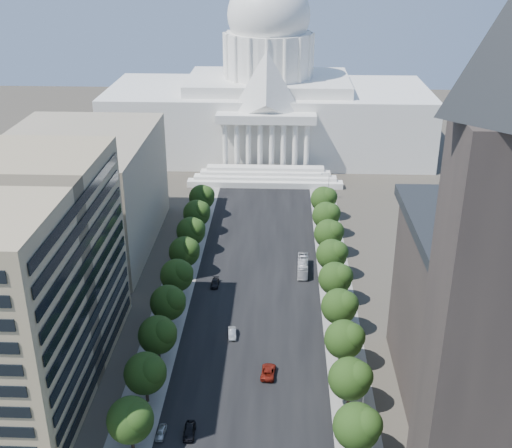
# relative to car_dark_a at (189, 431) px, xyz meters

# --- Properties ---
(road_asphalt) EXTENTS (30.00, 260.00, 0.01)m
(road_asphalt) POSITION_rel_car_dark_a_xyz_m (9.25, 62.20, -0.81)
(road_asphalt) COLOR black
(road_asphalt) RESTS_ON ground
(sidewalk_left) EXTENTS (8.00, 260.00, 0.02)m
(sidewalk_left) POSITION_rel_car_dark_a_xyz_m (-9.75, 62.20, -0.81)
(sidewalk_left) COLOR gray
(sidewalk_left) RESTS_ON ground
(sidewalk_right) EXTENTS (8.00, 260.00, 0.02)m
(sidewalk_right) POSITION_rel_car_dark_a_xyz_m (28.25, 62.20, -0.81)
(sidewalk_right) COLOR gray
(sidewalk_right) RESTS_ON ground
(capitol) EXTENTS (120.00, 56.00, 73.00)m
(capitol) POSITION_rel_car_dark_a_xyz_m (9.25, 157.09, 19.20)
(capitol) COLOR white
(capitol) RESTS_ON ground
(office_block_left_far) EXTENTS (38.00, 52.00, 30.00)m
(office_block_left_far) POSITION_rel_car_dark_a_xyz_m (-38.75, 72.20, 14.19)
(office_block_left_far) COLOR gray
(office_block_left_far) RESTS_ON ground
(tree_l_b) EXTENTS (7.79, 7.60, 9.97)m
(tree_l_b) POSITION_rel_car_dark_a_xyz_m (-8.41, -3.99, 5.65)
(tree_l_b) COLOR #33261C
(tree_l_b) RESTS_ON ground
(tree_l_c) EXTENTS (7.79, 7.60, 9.97)m
(tree_l_c) POSITION_rel_car_dark_a_xyz_m (-8.41, 8.01, 5.65)
(tree_l_c) COLOR #33261C
(tree_l_c) RESTS_ON ground
(tree_l_d) EXTENTS (7.79, 7.60, 9.97)m
(tree_l_d) POSITION_rel_car_dark_a_xyz_m (-8.41, 20.01, 5.65)
(tree_l_d) COLOR #33261C
(tree_l_d) RESTS_ON ground
(tree_l_e) EXTENTS (7.79, 7.60, 9.97)m
(tree_l_e) POSITION_rel_car_dark_a_xyz_m (-8.41, 32.01, 5.65)
(tree_l_e) COLOR #33261C
(tree_l_e) RESTS_ON ground
(tree_l_f) EXTENTS (7.79, 7.60, 9.97)m
(tree_l_f) POSITION_rel_car_dark_a_xyz_m (-8.41, 44.01, 5.65)
(tree_l_f) COLOR #33261C
(tree_l_f) RESTS_ON ground
(tree_l_g) EXTENTS (7.79, 7.60, 9.97)m
(tree_l_g) POSITION_rel_car_dark_a_xyz_m (-8.41, 56.01, 5.65)
(tree_l_g) COLOR #33261C
(tree_l_g) RESTS_ON ground
(tree_l_h) EXTENTS (7.79, 7.60, 9.97)m
(tree_l_h) POSITION_rel_car_dark_a_xyz_m (-8.41, 68.01, 5.65)
(tree_l_h) COLOR #33261C
(tree_l_h) RESTS_ON ground
(tree_l_i) EXTENTS (7.79, 7.60, 9.97)m
(tree_l_i) POSITION_rel_car_dark_a_xyz_m (-8.41, 80.01, 5.65)
(tree_l_i) COLOR #33261C
(tree_l_i) RESTS_ON ground
(tree_l_j) EXTENTS (7.79, 7.60, 9.97)m
(tree_l_j) POSITION_rel_car_dark_a_xyz_m (-8.41, 92.01, 5.65)
(tree_l_j) COLOR #33261C
(tree_l_j) RESTS_ON ground
(tree_r_b) EXTENTS (7.79, 7.60, 9.97)m
(tree_r_b) POSITION_rel_car_dark_a_xyz_m (27.59, -3.99, 5.65)
(tree_r_b) COLOR #33261C
(tree_r_b) RESTS_ON ground
(tree_r_c) EXTENTS (7.79, 7.60, 9.97)m
(tree_r_c) POSITION_rel_car_dark_a_xyz_m (27.59, 8.01, 5.65)
(tree_r_c) COLOR #33261C
(tree_r_c) RESTS_ON ground
(tree_r_d) EXTENTS (7.79, 7.60, 9.97)m
(tree_r_d) POSITION_rel_car_dark_a_xyz_m (27.59, 20.01, 5.65)
(tree_r_d) COLOR #33261C
(tree_r_d) RESTS_ON ground
(tree_r_e) EXTENTS (7.79, 7.60, 9.97)m
(tree_r_e) POSITION_rel_car_dark_a_xyz_m (27.59, 32.01, 5.65)
(tree_r_e) COLOR #33261C
(tree_r_e) RESTS_ON ground
(tree_r_f) EXTENTS (7.79, 7.60, 9.97)m
(tree_r_f) POSITION_rel_car_dark_a_xyz_m (27.59, 44.01, 5.65)
(tree_r_f) COLOR #33261C
(tree_r_f) RESTS_ON ground
(tree_r_g) EXTENTS (7.79, 7.60, 9.97)m
(tree_r_g) POSITION_rel_car_dark_a_xyz_m (27.59, 56.01, 5.65)
(tree_r_g) COLOR #33261C
(tree_r_g) RESTS_ON ground
(tree_r_h) EXTENTS (7.79, 7.60, 9.97)m
(tree_r_h) POSITION_rel_car_dark_a_xyz_m (27.59, 68.01, 5.65)
(tree_r_h) COLOR #33261C
(tree_r_h) RESTS_ON ground
(tree_r_i) EXTENTS (7.79, 7.60, 9.97)m
(tree_r_i) POSITION_rel_car_dark_a_xyz_m (27.59, 80.01, 5.65)
(tree_r_i) COLOR #33261C
(tree_r_i) RESTS_ON ground
(tree_r_j) EXTENTS (7.79, 7.60, 9.97)m
(tree_r_j) POSITION_rel_car_dark_a_xyz_m (27.59, 92.01, 5.65)
(tree_r_j) COLOR #33261C
(tree_r_j) RESTS_ON ground
(streetlight_b) EXTENTS (2.61, 0.44, 9.00)m
(streetlight_b) POSITION_rel_car_dark_a_xyz_m (29.16, 7.20, 5.02)
(streetlight_b) COLOR gray
(streetlight_b) RESTS_ON ground
(streetlight_c) EXTENTS (2.61, 0.44, 9.00)m
(streetlight_c) POSITION_rel_car_dark_a_xyz_m (29.16, 32.20, 5.02)
(streetlight_c) COLOR gray
(streetlight_c) RESTS_ON ground
(streetlight_d) EXTENTS (2.61, 0.44, 9.00)m
(streetlight_d) POSITION_rel_car_dark_a_xyz_m (29.16, 57.20, 5.02)
(streetlight_d) COLOR gray
(streetlight_d) RESTS_ON ground
(streetlight_e) EXTENTS (2.61, 0.44, 9.00)m
(streetlight_e) POSITION_rel_car_dark_a_xyz_m (29.16, 82.20, 5.02)
(streetlight_e) COLOR gray
(streetlight_e) RESTS_ON ground
(streetlight_f) EXTENTS (2.61, 0.44, 9.00)m
(streetlight_f) POSITION_rel_car_dark_a_xyz_m (29.16, 107.20, 5.02)
(streetlight_f) COLOR gray
(streetlight_f) RESTS_ON ground
(car_dark_a) EXTENTS (1.99, 4.76, 1.61)m
(car_dark_a) POSITION_rel_car_dark_a_xyz_m (0.00, 0.00, 0.00)
(car_dark_a) COLOR black
(car_dark_a) RESTS_ON ground
(car_silver) EXTENTS (2.01, 4.61, 1.48)m
(car_silver) POSITION_rel_car_dark_a_xyz_m (4.99, 29.43, -0.07)
(car_silver) COLOR #989B9F
(car_silver) RESTS_ON ground
(car_red) EXTENTS (3.02, 5.82, 1.57)m
(car_red) POSITION_rel_car_dark_a_xyz_m (12.86, 16.70, -0.02)
(car_red) COLOR maroon
(car_red) RESTS_ON ground
(car_dark_b) EXTENTS (1.92, 4.60, 1.33)m
(car_dark_b) POSITION_rel_car_dark_a_xyz_m (-0.77, 50.62, -0.14)
(car_dark_b) COLOR black
(car_dark_b) RESTS_ON ground
(car_parked) EXTENTS (1.75, 3.88, 1.30)m
(car_parked) POSITION_rel_car_dark_a_xyz_m (-4.75, -0.40, -0.16)
(car_parked) COLOR #A5A8AC
(car_parked) RESTS_ON ground
(city_bus) EXTENTS (2.94, 10.91, 3.01)m
(city_bus) POSITION_rel_car_dark_a_xyz_m (20.50, 58.73, 0.70)
(city_bus) COLOR silver
(city_bus) RESTS_ON ground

